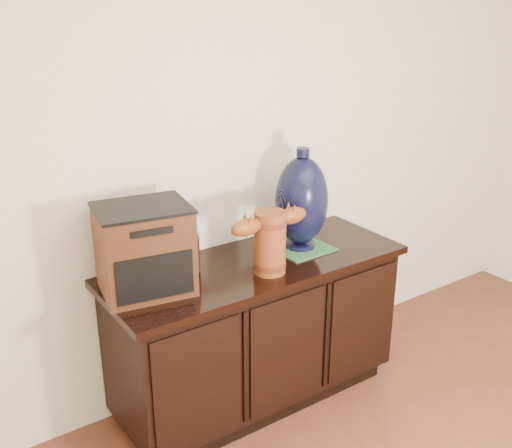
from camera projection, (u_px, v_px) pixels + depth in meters
sideboard at (256, 330)px, 2.94m from camera, size 1.46×0.56×0.75m
terracotta_vessel at (270, 239)px, 2.65m from camera, size 0.40×0.15×0.29m
tv_radio at (145, 249)px, 2.47m from camera, size 0.42×0.36×0.38m
green_mat at (300, 247)px, 2.96m from camera, size 0.27×0.27×0.01m
lamp_base at (302, 201)px, 2.87m from camera, size 0.26×0.26×0.50m
spray_can at (193, 252)px, 2.68m from camera, size 0.06×0.06×0.19m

